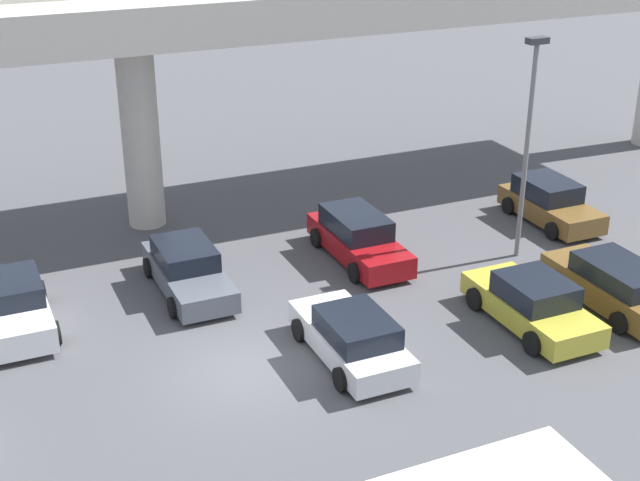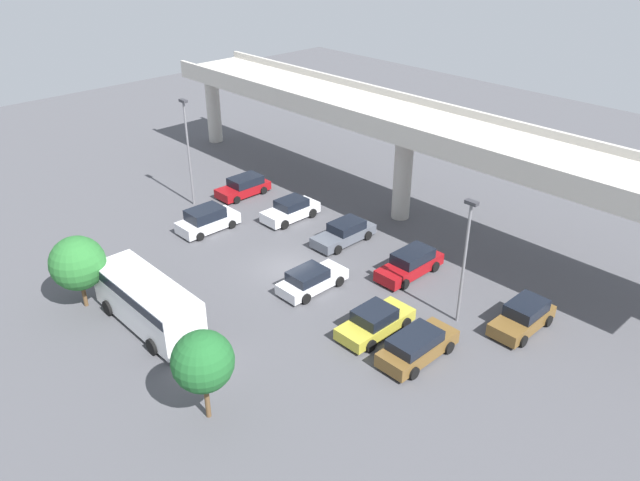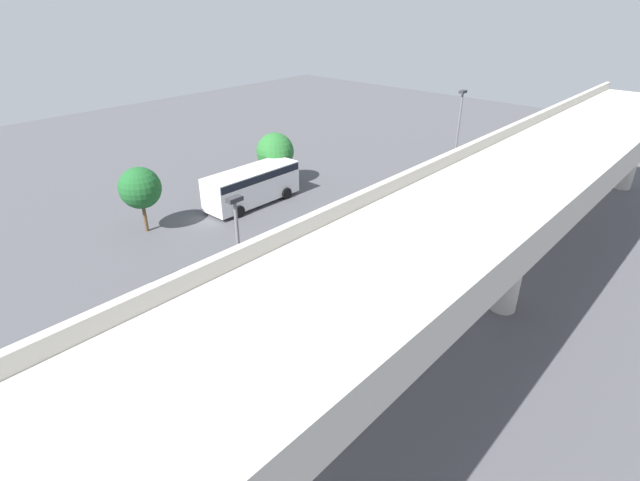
{
  "view_description": "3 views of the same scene",
  "coord_description": "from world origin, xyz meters",
  "views": [
    {
      "loc": [
        -6.58,
        -19.44,
        12.91
      ],
      "look_at": [
        3.54,
        3.27,
        1.84
      ],
      "focal_mm": 50.0,
      "sensor_mm": 36.0,
      "label": 1
    },
    {
      "loc": [
        26.55,
        -22.42,
        20.72
      ],
      "look_at": [
        1.75,
        1.12,
        2.35
      ],
      "focal_mm": 35.0,
      "sensor_mm": 36.0,
      "label": 2
    },
    {
      "loc": [
        22.77,
        18.54,
        15.15
      ],
      "look_at": [
        2.36,
        0.28,
        1.25
      ],
      "focal_mm": 28.0,
      "sensor_mm": 36.0,
      "label": 3
    }
  ],
  "objects": [
    {
      "name": "parked_car_8",
      "position": [
        13.75,
        5.2,
        0.74
      ],
      "size": [
        2.05,
        4.3,
        1.58
      ],
      "rotation": [
        0.0,
        0.0,
        -1.57
      ],
      "color": "brown",
      "rests_on": "ground_plane"
    },
    {
      "name": "lamp_post_near_aisle",
      "position": [
        -12.68,
        1.11,
        4.87
      ],
      "size": [
        0.7,
        0.35,
        8.36
      ],
      "color": "slate",
      "rests_on": "ground_plane"
    },
    {
      "name": "lamp_post_mid_lot",
      "position": [
        10.88,
        3.16,
        4.41
      ],
      "size": [
        0.7,
        0.35,
        7.46
      ],
      "color": "slate",
      "rests_on": "ground_plane"
    },
    {
      "name": "parked_car_5",
      "position": [
        5.8,
        5.18,
        0.76
      ],
      "size": [
        2.01,
        4.89,
        1.6
      ],
      "rotation": [
        0.0,
        0.0,
        -1.57
      ],
      "color": "maroon",
      "rests_on": "ground_plane"
    },
    {
      "name": "tree_front_centre",
      "position": [
        7.45,
        -11.35,
        3.18
      ],
      "size": [
        2.82,
        2.82,
        4.6
      ],
      "color": "brown",
      "rests_on": "ground_plane"
    },
    {
      "name": "highway_overpass",
      "position": [
        0.0,
        11.12,
        6.95
      ],
      "size": [
        49.16,
        6.27,
        8.37
      ],
      "color": "#BCB7AD",
      "rests_on": "ground_plane"
    },
    {
      "name": "parked_car_4",
      "position": [
        2.77,
        -0.59,
        0.68
      ],
      "size": [
        2.08,
        4.51,
        1.44
      ],
      "rotation": [
        0.0,
        0.0,
        1.57
      ],
      "color": "silver",
      "rests_on": "ground_plane"
    },
    {
      "name": "parked_car_2",
      "position": [
        -5.44,
        4.92,
        0.73
      ],
      "size": [
        2.09,
        4.47,
        1.56
      ],
      "rotation": [
        0.0,
        0.0,
        -1.57
      ],
      "color": "silver",
      "rests_on": "ground_plane"
    },
    {
      "name": "parked_car_3",
      "position": [
        -0.14,
        5.26,
        0.69
      ],
      "size": [
        2.07,
        4.82,
        1.48
      ],
      "rotation": [
        0.0,
        0.0,
        -1.57
      ],
      "color": "#515660",
      "rests_on": "ground_plane"
    },
    {
      "name": "parked_car_7",
      "position": [
        11.35,
        -1.1,
        0.74
      ],
      "size": [
        2.1,
        4.72,
        1.52
      ],
      "rotation": [
        0.0,
        0.0,
        1.57
      ],
      "color": "brown",
      "rests_on": "ground_plane"
    },
    {
      "name": "ground_plane",
      "position": [
        0.0,
        0.0,
        0.0
      ],
      "size": [
        102.46,
        102.46,
        0.0
      ],
      "primitive_type": "plane",
      "color": "#4C4C51"
    },
    {
      "name": "parked_car_0",
      "position": [
        -11.4,
        5.09,
        0.72
      ],
      "size": [
        2.13,
        4.39,
        1.51
      ],
      "rotation": [
        0.0,
        0.0,
        -1.57
      ],
      "color": "maroon",
      "rests_on": "ground_plane"
    },
    {
      "name": "parked_car_1",
      "position": [
        -8.23,
        -0.63,
        0.8
      ],
      "size": [
        2.2,
        4.46,
        1.71
      ],
      "rotation": [
        0.0,
        0.0,
        1.57
      ],
      "color": "silver",
      "rests_on": "ground_plane"
    },
    {
      "name": "shuttle_bus",
      "position": [
        -0.79,
        -9.6,
        1.65
      ],
      "size": [
        7.91,
        2.8,
        2.76
      ],
      "color": "white",
      "rests_on": "ground_plane"
    },
    {
      "name": "tree_front_left",
      "position": [
        -5.04,
        -11.4,
        2.87
      ],
      "size": [
        3.15,
        3.15,
        4.45
      ],
      "color": "brown",
      "rests_on": "ground_plane"
    },
    {
      "name": "parked_car_6",
      "position": [
        8.39,
        -1.02,
        0.7
      ],
      "size": [
        2.16,
        4.64,
        1.52
      ],
      "rotation": [
        0.0,
        0.0,
        1.57
      ],
      "color": "gold",
      "rests_on": "ground_plane"
    }
  ]
}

